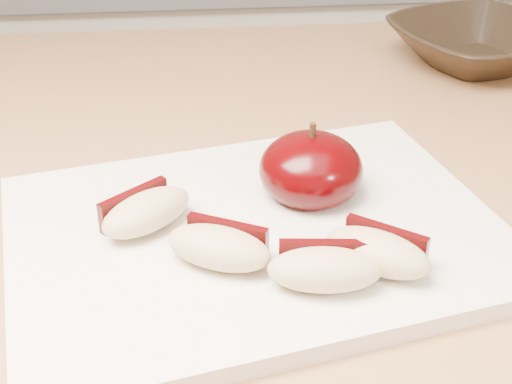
{
  "coord_description": "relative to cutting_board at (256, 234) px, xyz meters",
  "views": [
    {
      "loc": [
        -0.01,
        0.03,
        1.16
      ],
      "look_at": [
        0.03,
        0.4,
        0.94
      ],
      "focal_mm": 50.0,
      "sensor_mm": 36.0,
      "label": 1
    }
  ],
  "objects": [
    {
      "name": "apple_wedge_a",
      "position": [
        -0.07,
        0.01,
        0.02
      ],
      "size": [
        0.07,
        0.06,
        0.02
      ],
      "rotation": [
        0.0,
        0.0,
        0.68
      ],
      "color": "tan",
      "rests_on": "cutting_board"
    },
    {
      "name": "apple_wedge_c",
      "position": [
        0.03,
        -0.06,
        0.02
      ],
      "size": [
        0.07,
        0.04,
        0.02
      ],
      "rotation": [
        0.0,
        0.0,
        -0.11
      ],
      "color": "tan",
      "rests_on": "cutting_board"
    },
    {
      "name": "back_cabinet",
      "position": [
        -0.03,
        0.8,
        -0.44
      ],
      "size": [
        2.4,
        0.62,
        0.94
      ],
      "color": "silver",
      "rests_on": "ground"
    },
    {
      "name": "apple_half",
      "position": [
        0.04,
        0.04,
        0.02
      ],
      "size": [
        0.08,
        0.08,
        0.06
      ],
      "rotation": [
        0.0,
        0.0,
        0.21
      ],
      "color": "black",
      "rests_on": "cutting_board"
    },
    {
      "name": "cutting_board",
      "position": [
        0.0,
        0.0,
        0.0
      ],
      "size": [
        0.34,
        0.28,
        0.01
      ],
      "primitive_type": "cube",
      "rotation": [
        0.0,
        0.0,
        0.21
      ],
      "color": "silver",
      "rests_on": "island_counter"
    },
    {
      "name": "apple_wedge_b",
      "position": [
        -0.02,
        -0.03,
        0.02
      ],
      "size": [
        0.07,
        0.06,
        0.02
      ],
      "rotation": [
        0.0,
        0.0,
        -0.47
      ],
      "color": "tan",
      "rests_on": "cutting_board"
    },
    {
      "name": "bowl",
      "position": [
        0.25,
        0.29,
        0.01
      ],
      "size": [
        0.2,
        0.2,
        0.04
      ],
      "primitive_type": "imported",
      "rotation": [
        0.0,
        0.0,
        0.34
      ],
      "color": "black",
      "rests_on": "island_counter"
    },
    {
      "name": "apple_wedge_d",
      "position": [
        0.06,
        -0.05,
        0.02
      ],
      "size": [
        0.07,
        0.06,
        0.02
      ],
      "rotation": [
        0.0,
        0.0,
        -0.64
      ],
      "color": "tan",
      "rests_on": "cutting_board"
    }
  ]
}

